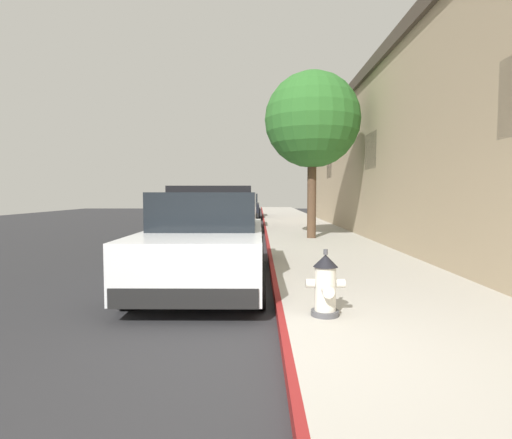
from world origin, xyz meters
TOP-DOWN VIEW (x-y plane):
  - ground_plane at (-4.45, 10.00)m, footprint 28.82×60.00m
  - sidewalk_pavement at (1.55, 10.00)m, footprint 3.10×60.00m
  - curb_painted_edge at (-0.04, 10.00)m, footprint 0.08×60.00m
  - storefront_building at (5.75, 9.09)m, footprint 5.56×26.46m
  - police_cruiser at (-1.18, 3.60)m, footprint 1.94×4.84m
  - parked_car_silver_ahead at (-1.37, 13.98)m, footprint 1.94×4.84m
  - parked_car_dark_far at (-1.21, 22.15)m, footprint 1.94×4.84m
  - fire_hydrant at (0.46, 1.07)m, footprint 0.44×0.40m
  - street_tree at (1.36, 9.38)m, footprint 2.96×2.96m

SIDE VIEW (x-z plane):
  - ground_plane at x=-4.45m, z-range -0.20..0.00m
  - sidewalk_pavement at x=1.55m, z-range 0.00..0.15m
  - curb_painted_edge at x=-0.04m, z-range 0.00..0.15m
  - fire_hydrant at x=0.46m, z-range 0.12..0.88m
  - parked_car_silver_ahead at x=-1.37m, z-range -0.04..1.52m
  - parked_car_dark_far at x=-1.21m, z-range -0.04..1.52m
  - police_cruiser at x=-1.18m, z-range -0.10..1.58m
  - storefront_building at x=5.75m, z-range 0.01..5.55m
  - street_tree at x=1.36m, z-range 1.24..6.41m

